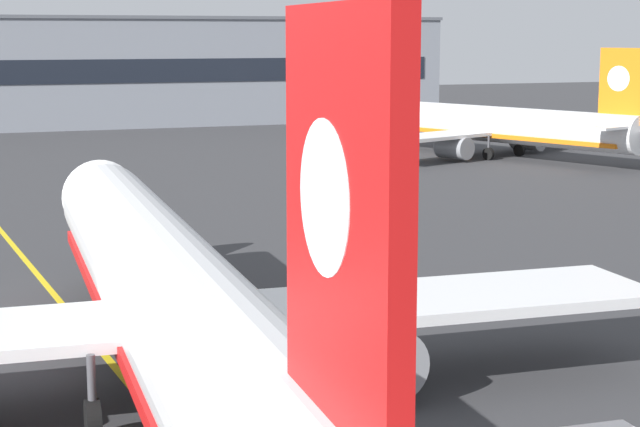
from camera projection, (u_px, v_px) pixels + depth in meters
taxiway_centreline at (58, 299)px, 45.52m from camera, size 11.29×179.68×0.01m
airliner_foreground at (173, 303)px, 31.34m from camera, size 32.22×41.52×11.65m
airliner_background at (491, 125)px, 98.07m from camera, size 27.33×34.42×10.10m
safety_cone_by_nose_gear at (135, 288)px, 46.34m from camera, size 0.44×0.44×0.55m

